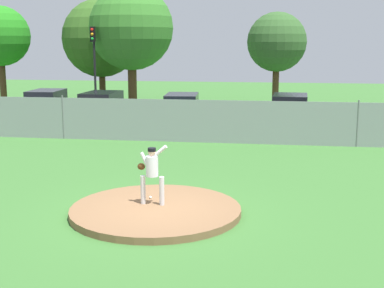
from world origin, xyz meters
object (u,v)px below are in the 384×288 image
object	(u,v)px
pitcher_youth	(152,170)
traffic_cone_orange	(247,119)
baseball	(150,197)
traffic_light_near	(94,55)
parked_car_charcoal	(290,112)
parked_car_silver	(47,107)
parked_car_teal	(182,110)
parked_car_champagne	(102,109)

from	to	relation	value
pitcher_youth	traffic_cone_orange	bearing A→B (deg)	83.49
baseball	traffic_light_near	distance (m)	19.81
baseball	parked_car_charcoal	bearing A→B (deg)	73.78
traffic_light_near	parked_car_charcoal	bearing A→B (deg)	-17.93
pitcher_youth	parked_car_charcoal	size ratio (longest dim) A/B	0.35
parked_car_silver	parked_car_teal	distance (m)	7.55
parked_car_silver	parked_car_champagne	bearing A→B (deg)	-10.74
baseball	parked_car_teal	world-z (taller)	parked_car_teal
traffic_cone_orange	traffic_light_near	size ratio (longest dim) A/B	0.10
baseball	parked_car_teal	xyz separation A→B (m)	(-1.54, 14.23, 0.57)
parked_car_champagne	traffic_cone_orange	size ratio (longest dim) A/B	8.42
traffic_cone_orange	parked_car_charcoal	bearing A→B (deg)	-19.45
parked_car_teal	parked_car_charcoal	xyz separation A→B (m)	(5.67, -0.04, 0.02)
baseball	parked_car_charcoal	xyz separation A→B (m)	(4.13, 14.19, 0.60)
parked_car_silver	traffic_cone_orange	xyz separation A→B (m)	(11.01, 0.84, -0.57)
pitcher_youth	baseball	bearing A→B (deg)	107.99
baseball	parked_car_charcoal	distance (m)	14.79
parked_car_teal	baseball	bearing A→B (deg)	-83.81
baseball	parked_car_charcoal	world-z (taller)	parked_car_charcoal
parked_car_teal	traffic_light_near	world-z (taller)	traffic_light_near
parked_car_silver	parked_car_teal	size ratio (longest dim) A/B	0.97
parked_car_champagne	parked_car_silver	size ratio (longest dim) A/B	1.03
parked_car_silver	parked_car_charcoal	world-z (taller)	parked_car_silver
parked_car_teal	traffic_cone_orange	size ratio (longest dim) A/B	8.50
parked_car_teal	traffic_cone_orange	distance (m)	3.58
traffic_light_near	pitcher_youth	bearing A→B (deg)	-67.22
baseball	parked_car_silver	xyz separation A→B (m)	(-9.09, 14.14, 0.62)
pitcher_youth	baseball	distance (m)	1.03
traffic_light_near	parked_car_silver	bearing A→B (deg)	-111.15
parked_car_teal	traffic_light_near	xyz separation A→B (m)	(-6.06, 3.76, 2.78)
pitcher_youth	parked_car_teal	size ratio (longest dim) A/B	0.34
parked_car_silver	pitcher_youth	bearing A→B (deg)	-57.69
parked_car_silver	traffic_cone_orange	size ratio (longest dim) A/B	8.21
pitcher_youth	parked_car_charcoal	bearing A→B (deg)	74.85
pitcher_youth	traffic_cone_orange	world-z (taller)	pitcher_youth
baseball	parked_car_silver	distance (m)	16.82
parked_car_teal	traffic_light_near	bearing A→B (deg)	148.18
parked_car_silver	traffic_light_near	distance (m)	4.96
parked_car_teal	traffic_light_near	distance (m)	7.65
baseball	traffic_cone_orange	bearing A→B (deg)	82.69
baseball	parked_car_teal	bearing A→B (deg)	96.19
pitcher_youth	parked_car_charcoal	world-z (taller)	pitcher_youth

